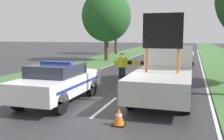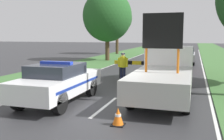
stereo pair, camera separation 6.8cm
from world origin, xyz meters
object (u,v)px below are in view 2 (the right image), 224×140
object	(u,v)px
work_truck	(166,72)
queued_car_wagon_maroon	(176,61)
roadside_tree_mid_right	(107,16)
queued_car_sedan_silver	(184,55)
roadside_tree_near_right	(117,18)
traffic_cone_near_police	(118,117)
police_officer	(123,64)
road_barrier	(141,64)
pedestrian_civilian	(152,65)
police_car	(58,82)
traffic_cone_centre_front	(78,80)

from	to	relation	value
work_truck	queued_car_wagon_maroon	xyz separation A→B (m)	(-0.10, 8.20, -0.29)
queued_car_wagon_maroon	roadside_tree_mid_right	size ratio (longest dim) A/B	0.59
roadside_tree_mid_right	queued_car_wagon_maroon	bearing A→B (deg)	-39.88
queued_car_sedan_silver	roadside_tree_near_right	distance (m)	14.32
traffic_cone_near_police	police_officer	bearing A→B (deg)	104.07
road_barrier	police_officer	world-z (taller)	police_officer
police_officer	queued_car_sedan_silver	xyz separation A→B (m)	(2.97, 10.72, -0.17)
queued_car_wagon_maroon	queued_car_sedan_silver	bearing A→B (deg)	-93.59
roadside_tree_near_right	queued_car_sedan_silver	bearing A→B (deg)	-46.71
pedestrian_civilian	queued_car_sedan_silver	bearing A→B (deg)	59.51
police_officer	police_car	bearing A→B (deg)	61.81
roadside_tree_near_right	roadside_tree_mid_right	world-z (taller)	roadside_tree_mid_right
police_car	work_truck	xyz separation A→B (m)	(3.87, 2.33, 0.22)
traffic_cone_near_police	police_car	bearing A→B (deg)	147.94
police_car	road_barrier	bearing A→B (deg)	71.15
police_car	queued_car_sedan_silver	bearing A→B (deg)	74.53
road_barrier	roadside_tree_near_right	xyz separation A→B (m)	(-7.31, 19.72, 3.99)
work_truck	road_barrier	world-z (taller)	work_truck
road_barrier	roadside_tree_mid_right	bearing A→B (deg)	123.92
police_officer	road_barrier	bearing A→B (deg)	-147.79
pedestrian_civilian	roadside_tree_mid_right	bearing A→B (deg)	97.09
police_car	police_officer	distance (m)	5.49
work_truck	queued_car_sedan_silver	distance (m)	13.75
pedestrian_civilian	roadside_tree_near_right	bearing A→B (deg)	88.62
work_truck	traffic_cone_centre_front	xyz separation A→B (m)	(-4.75, 1.33, -0.79)
pedestrian_civilian	queued_car_wagon_maroon	world-z (taller)	pedestrian_civilian
police_officer	roadside_tree_mid_right	bearing A→B (deg)	-83.37
traffic_cone_near_police	queued_car_wagon_maroon	xyz separation A→B (m)	(0.81, 12.38, 0.48)
traffic_cone_near_police	roadside_tree_near_right	xyz separation A→B (m)	(-8.25, 27.92, 4.63)
road_barrier	police_officer	size ratio (longest dim) A/B	2.05
road_barrier	roadside_tree_near_right	world-z (taller)	roadside_tree_near_right
roadside_tree_near_right	traffic_cone_centre_front	bearing A→B (deg)	-78.88
work_truck	pedestrian_civilian	bearing A→B (deg)	-73.88
traffic_cone_near_police	work_truck	bearing A→B (deg)	77.73
queued_car_wagon_maroon	roadside_tree_near_right	distance (m)	18.46
traffic_cone_near_police	queued_car_wagon_maroon	bearing A→B (deg)	86.26
queued_car_sedan_silver	traffic_cone_centre_front	bearing A→B (deg)	68.07
work_truck	queued_car_sedan_silver	bearing A→B (deg)	-93.08
police_car	police_officer	bearing A→B (deg)	76.75
work_truck	queued_car_sedan_silver	world-z (taller)	work_truck
queued_car_wagon_maroon	work_truck	bearing A→B (deg)	90.70
queued_car_sedan_silver	queued_car_wagon_maroon	bearing A→B (deg)	86.41
road_barrier	queued_car_wagon_maroon	size ratio (longest dim) A/B	0.79
roadside_tree_near_right	roadside_tree_mid_right	xyz separation A→B (m)	(1.72, -9.41, -0.36)
police_car	police_officer	xyz separation A→B (m)	(1.16, 5.36, 0.15)
traffic_cone_near_police	queued_car_sedan_silver	xyz separation A→B (m)	(1.16, 17.93, 0.54)
traffic_cone_near_police	roadside_tree_mid_right	bearing A→B (deg)	109.41
police_car	work_truck	size ratio (longest dim) A/B	0.72
work_truck	traffic_cone_near_police	distance (m)	4.35
police_car	queued_car_sedan_silver	world-z (taller)	police_car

